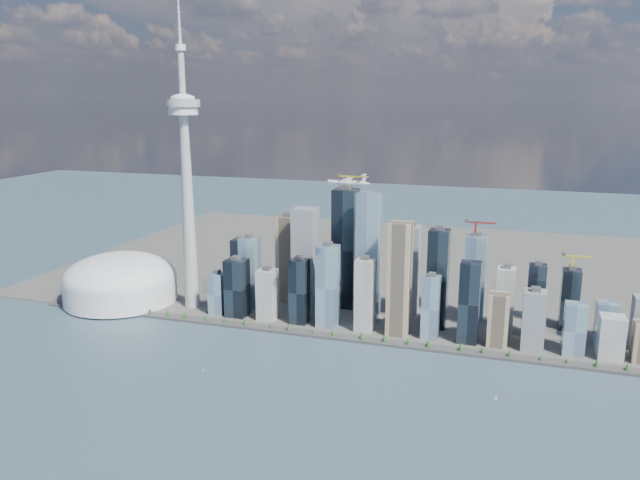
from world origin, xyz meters
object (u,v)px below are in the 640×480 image
(sailboat_west, at_px, (203,370))
(sailboat_east, at_px, (496,398))
(dome_stadium, at_px, (120,281))
(needle_tower, at_px, (186,175))
(airplane, at_px, (347,182))

(sailboat_west, xyz_separation_m, sailboat_east, (383.28, 37.52, -0.05))
(dome_stadium, height_order, sailboat_west, dome_stadium)
(sailboat_west, relative_size, sailboat_east, 1.02)
(needle_tower, distance_m, airplane, 323.50)
(dome_stadium, distance_m, sailboat_east, 693.19)
(airplane, distance_m, sailboat_east, 343.60)
(needle_tower, xyz_separation_m, sailboat_west, (144.13, -231.14, -233.17))
(needle_tower, bearing_deg, airplane, -17.40)
(airplane, xyz_separation_m, sailboat_west, (-164.31, -134.49, -246.34))
(needle_tower, relative_size, sailboat_west, 66.24)
(sailboat_west, distance_m, sailboat_east, 385.12)
(airplane, bearing_deg, sailboat_west, -139.49)
(dome_stadium, height_order, sailboat_east, dome_stadium)
(needle_tower, bearing_deg, sailboat_west, -58.05)
(dome_stadium, relative_size, airplane, 3.14)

